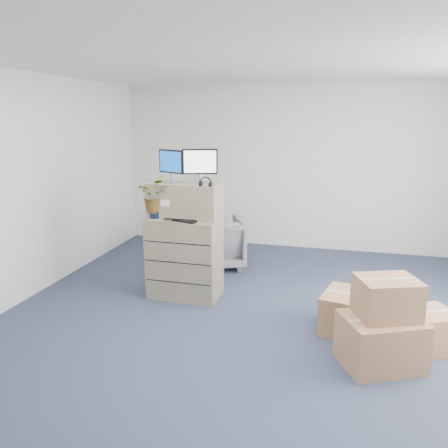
% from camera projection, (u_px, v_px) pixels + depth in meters
% --- Properties ---
extents(ground, '(7.00, 7.00, 0.00)m').
position_uv_depth(ground, '(254.00, 340.00, 4.53)').
color(ground, '#252E42').
rests_on(ground, ground).
extents(wall_back, '(6.00, 0.02, 2.80)m').
position_uv_depth(wall_back, '(293.00, 168.00, 7.49)').
color(wall_back, silver).
rests_on(wall_back, ground).
extents(filing_cabinet_lower, '(0.89, 0.55, 1.03)m').
position_uv_depth(filing_cabinet_lower, '(185.00, 258.00, 5.55)').
color(filing_cabinet_lower, '#847C5B').
rests_on(filing_cabinet_lower, ground).
extents(filing_cabinet_upper, '(0.88, 0.45, 0.44)m').
position_uv_depth(filing_cabinet_upper, '(185.00, 200.00, 5.42)').
color(filing_cabinet_upper, '#847C5B').
rests_on(filing_cabinet_upper, filing_cabinet_lower).
extents(monitor_left, '(0.38, 0.23, 0.40)m').
position_uv_depth(monitor_left, '(171.00, 164.00, 5.38)').
color(monitor_left, '#99999E').
rests_on(monitor_left, filing_cabinet_upper).
extents(monitor_right, '(0.41, 0.23, 0.42)m').
position_uv_depth(monitor_right, '(200.00, 164.00, 5.24)').
color(monitor_right, '#99999E').
rests_on(monitor_right, filing_cabinet_upper).
extents(headphones, '(0.15, 0.02, 0.14)m').
position_uv_depth(headphones, '(206.00, 183.00, 5.10)').
color(headphones, black).
rests_on(headphones, filing_cabinet_upper).
extents(keyboard, '(0.50, 0.33, 0.02)m').
position_uv_depth(keyboard, '(182.00, 219.00, 5.32)').
color(keyboard, black).
rests_on(keyboard, filing_cabinet_lower).
extents(mouse, '(0.10, 0.08, 0.03)m').
position_uv_depth(mouse, '(207.00, 221.00, 5.23)').
color(mouse, silver).
rests_on(mouse, filing_cabinet_lower).
extents(water_bottle, '(0.07, 0.07, 0.25)m').
position_uv_depth(water_bottle, '(190.00, 208.00, 5.40)').
color(water_bottle, gray).
rests_on(water_bottle, filing_cabinet_lower).
extents(phone_dock, '(0.06, 0.05, 0.12)m').
position_uv_depth(phone_dock, '(185.00, 214.00, 5.48)').
color(phone_dock, silver).
rests_on(phone_dock, filing_cabinet_lower).
extents(external_drive, '(0.21, 0.18, 0.05)m').
position_uv_depth(external_drive, '(210.00, 216.00, 5.42)').
color(external_drive, black).
rests_on(external_drive, filing_cabinet_lower).
extents(tissue_box, '(0.24, 0.15, 0.08)m').
position_uv_depth(tissue_box, '(213.00, 210.00, 5.43)').
color(tissue_box, '#3D7CD2').
rests_on(tissue_box, external_drive).
extents(potted_plant, '(0.43, 0.47, 0.42)m').
position_uv_depth(potted_plant, '(156.00, 200.00, 5.35)').
color(potted_plant, '#AAC59F').
rests_on(potted_plant, filing_cabinet_lower).
extents(office_chair, '(1.06, 1.03, 0.84)m').
position_uv_depth(office_chair, '(215.00, 240.00, 6.69)').
color(office_chair, slate).
rests_on(office_chair, ground).
extents(cardboard_boxes, '(1.39, 1.36, 0.84)m').
position_uv_depth(cardboard_boxes, '(381.00, 324.00, 4.27)').
color(cardboard_boxes, '#956C48').
rests_on(cardboard_boxes, ground).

